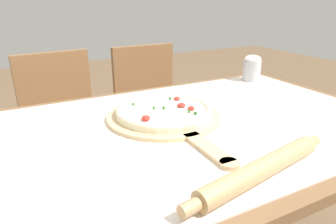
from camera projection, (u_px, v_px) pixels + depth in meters
name	position (u px, v px, depth m)	size (l,w,h in m)	color
dining_table	(184.00, 156.00, 0.98)	(1.43, 0.88, 0.76)	brown
towel_cloth	(185.00, 126.00, 0.94)	(1.35, 0.80, 0.00)	silver
pizza_peel	(167.00, 118.00, 0.98)	(0.38, 0.56, 0.01)	#D6B784
pizza	(164.00, 111.00, 0.99)	(0.32, 0.32, 0.03)	beige
rolling_pin	(262.00, 169.00, 0.66)	(0.46, 0.11, 0.05)	tan
chair_left	(64.00, 125.00, 1.59)	(0.44, 0.44, 0.87)	brown
chair_right	(151.00, 110.00, 1.80)	(0.41, 0.41, 0.87)	brown
flour_cup	(252.00, 68.00, 1.43)	(0.08, 0.08, 0.12)	#B2B7BC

